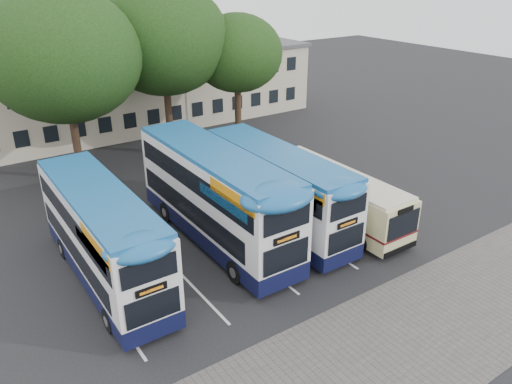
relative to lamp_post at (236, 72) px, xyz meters
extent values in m
plane|color=black|center=(-6.00, -19.97, -5.08)|extent=(120.00, 120.00, 0.00)
cube|color=#595654|center=(-8.00, -24.97, -5.08)|extent=(40.00, 6.00, 0.01)
cube|color=silver|center=(-16.75, -14.97, -5.08)|extent=(0.12, 11.00, 0.01)
cube|color=silver|center=(-13.25, -14.97, -5.08)|extent=(0.12, 11.00, 0.01)
cube|color=silver|center=(-9.75, -14.97, -5.08)|extent=(0.12, 11.00, 0.01)
cube|color=silver|center=(-6.25, -14.97, -5.08)|extent=(0.12, 11.00, 0.01)
cube|color=silver|center=(-2.75, -14.97, -5.08)|extent=(0.12, 11.00, 0.01)
cube|color=beige|center=(-6.00, 7.03, -2.08)|extent=(32.00, 8.00, 6.00)
cube|color=#4C4C4F|center=(-6.00, 7.03, 0.97)|extent=(32.40, 8.40, 0.30)
cube|color=black|center=(-6.00, 3.01, -3.38)|extent=(30.00, 0.06, 1.20)
cube|color=black|center=(-6.00, 3.01, -0.58)|extent=(30.00, 0.06, 1.20)
cylinder|color=gray|center=(0.00, 0.03, -0.58)|extent=(0.14, 0.14, 9.00)
cube|color=gray|center=(0.00, 0.03, 3.92)|extent=(0.12, 0.80, 0.12)
cube|color=gray|center=(0.00, -0.37, 3.87)|extent=(0.25, 0.50, 0.12)
cylinder|color=black|center=(-13.63, -2.42, -2.17)|extent=(0.50, 0.50, 5.84)
ellipsoid|color=black|center=(-13.63, -2.42, 2.86)|extent=(9.37, 9.37, 7.97)
cylinder|color=black|center=(-6.56, -1.21, -2.04)|extent=(0.50, 0.50, 6.09)
ellipsoid|color=black|center=(-6.56, -1.21, 3.20)|extent=(9.03, 9.03, 7.67)
cylinder|color=black|center=(-1.59, -2.79, -2.48)|extent=(0.50, 0.50, 5.21)
ellipsoid|color=black|center=(-1.59, -2.79, 2.00)|extent=(6.58, 6.58, 5.60)
cube|color=black|center=(-16.10, -14.73, -4.39)|extent=(2.47, 10.39, 0.79)
cube|color=silver|center=(-16.10, -14.73, -2.46)|extent=(2.47, 10.39, 3.07)
cube|color=#185692|center=(-16.10, -14.73, -0.88)|extent=(2.43, 10.19, 0.30)
cube|color=black|center=(-16.10, -14.43, -3.30)|extent=(2.51, 9.21, 0.99)
cube|color=black|center=(-16.10, -14.73, -1.77)|extent=(2.51, 9.80, 0.89)
cube|color=orange|center=(-14.85, -18.15, -1.22)|extent=(0.02, 3.17, 0.54)
cube|color=black|center=(-16.10, -19.96, -2.56)|extent=(1.19, 0.06, 0.30)
cylinder|color=black|center=(-17.22, -11.71, -4.59)|extent=(0.30, 0.99, 0.99)
cylinder|color=black|center=(-14.98, -11.71, -4.59)|extent=(0.30, 0.99, 0.99)
cylinder|color=black|center=(-17.22, -18.15, -4.59)|extent=(0.30, 0.99, 0.99)
cylinder|color=black|center=(-14.98, -18.15, -4.59)|extent=(0.30, 0.99, 0.99)
cube|color=black|center=(-10.26, -14.37, -4.32)|extent=(2.73, 11.47, 0.87)
cube|color=silver|center=(-10.26, -14.37, -2.19)|extent=(2.73, 11.47, 3.39)
cube|color=#185692|center=(-10.26, -14.37, -0.44)|extent=(2.68, 11.24, 0.33)
cube|color=black|center=(-10.26, -14.05, -3.12)|extent=(2.77, 10.16, 1.09)
cube|color=black|center=(-10.26, -14.37, -1.43)|extent=(2.77, 10.81, 0.98)
cube|color=orange|center=(-8.89, -18.14, -0.83)|extent=(0.02, 3.49, 0.60)
cube|color=black|center=(-10.26, -20.14, -2.30)|extent=(1.31, 0.06, 0.33)
cylinder|color=black|center=(-11.50, -11.04, -4.54)|extent=(0.33, 1.09, 1.09)
cylinder|color=black|center=(-9.03, -11.04, -4.54)|extent=(0.33, 1.09, 1.09)
cylinder|color=black|center=(-11.50, -18.14, -4.54)|extent=(0.33, 1.09, 1.09)
cylinder|color=black|center=(-9.03, -18.14, -4.54)|extent=(0.33, 1.09, 1.09)
cube|color=red|center=(-8.88, -13.01, -1.43)|extent=(0.02, 4.37, 0.93)
cube|color=black|center=(-6.95, -15.02, -4.39)|extent=(2.47, 10.37, 0.79)
cube|color=silver|center=(-6.95, -15.02, -2.47)|extent=(2.47, 10.37, 3.06)
cube|color=#185692|center=(-6.95, -15.02, -0.89)|extent=(2.42, 10.16, 0.30)
cube|color=black|center=(-6.95, -14.72, -3.31)|extent=(2.51, 9.18, 0.99)
cube|color=black|center=(-6.95, -15.02, -1.78)|extent=(2.51, 9.78, 0.89)
cube|color=orange|center=(-5.70, -18.42, -1.23)|extent=(0.02, 3.16, 0.54)
cube|color=black|center=(-6.95, -20.23, -2.57)|extent=(1.18, 0.06, 0.30)
cylinder|color=black|center=(-8.06, -12.00, -4.59)|extent=(0.30, 0.99, 0.99)
cylinder|color=black|center=(-5.83, -12.00, -4.59)|extent=(0.30, 0.99, 0.99)
cylinder|color=black|center=(-8.06, -18.42, -4.59)|extent=(0.30, 0.99, 0.99)
cylinder|color=black|center=(-5.83, -18.42, -4.59)|extent=(0.30, 0.99, 0.99)
cube|color=#CEC789|center=(-3.85, -16.11, -3.60)|extent=(2.35, 9.40, 2.40)
cube|color=beige|center=(-3.85, -16.11, -2.36)|extent=(2.26, 9.03, 0.19)
cube|color=black|center=(-3.85, -15.64, -3.20)|extent=(2.39, 7.52, 0.85)
cube|color=#5B1215|center=(-3.85, -16.11, -4.00)|extent=(2.38, 9.42, 0.11)
cube|color=black|center=(-3.85, -20.83, -3.30)|extent=(2.07, 0.06, 1.22)
cylinder|color=black|center=(-4.91, -19.31, -4.61)|extent=(0.28, 0.94, 0.94)
cylinder|color=black|center=(-2.79, -19.31, -4.61)|extent=(0.28, 0.94, 0.94)
cylinder|color=black|center=(-4.91, -13.29, -4.61)|extent=(0.28, 0.94, 0.94)
cylinder|color=black|center=(-2.79, -13.29, -4.61)|extent=(0.28, 0.94, 0.94)
camera|label=1|loc=(-21.21, -33.97, 7.84)|focal=35.00mm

